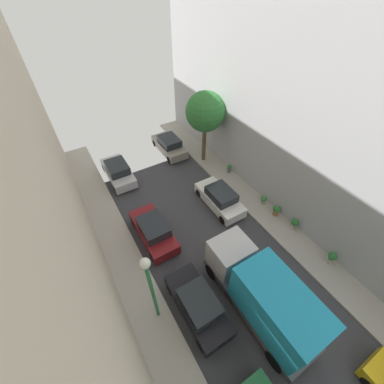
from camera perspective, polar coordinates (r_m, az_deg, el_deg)
name	(u,v)px	position (r m, az deg, el deg)	size (l,w,h in m)	color
ground	(282,343)	(14.56, 20.52, -30.38)	(32.00, 32.00, 0.00)	#38383D
sidewalk_right	(347,290)	(17.02, 32.64, -18.87)	(2.00, 44.00, 0.15)	#A8A399
parked_car_left_2	(198,305)	(13.65, 1.48, -25.01)	(1.78, 4.20, 1.57)	black
parked_car_left_3	(154,231)	(16.09, -9.04, -8.96)	(1.78, 4.20, 1.57)	maroon
parked_car_left_4	(118,172)	(20.95, -17.01, 4.61)	(1.78, 4.20, 1.57)	silver
parked_car_right_1	(220,198)	(17.91, 6.57, -1.48)	(1.78, 4.20, 1.57)	white
parked_car_right_2	(169,145)	(23.26, -5.38, 10.90)	(1.78, 4.20, 1.57)	gray
delivery_truck	(263,295)	(13.13, 16.40, -22.20)	(2.26, 6.60, 3.38)	#4C4C51
street_tree_1	(205,112)	(20.02, 3.15, 18.28)	(3.16, 3.16, 6.16)	brown
potted_plant_0	(294,223)	(17.78, 22.97, -6.80)	(0.50, 0.50, 0.82)	#B2A899
potted_plant_2	(229,168)	(20.91, 8.79, 5.53)	(0.38, 0.38, 0.74)	slate
potted_plant_3	(264,199)	(18.74, 16.51, -1.70)	(0.43, 0.43, 0.68)	#B2A899
potted_plant_4	(332,257)	(17.07, 30.06, -13.17)	(0.52, 0.52, 0.88)	#B2A899
potted_plant_5	(277,210)	(18.16, 19.29, -4.00)	(0.54, 0.54, 0.84)	brown
lamp_post	(150,283)	(10.93, -9.84, -20.39)	(0.44, 0.44, 5.40)	#26723F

